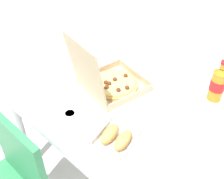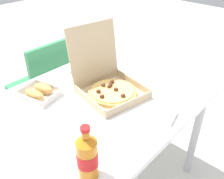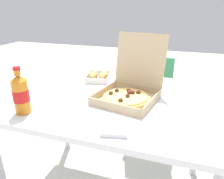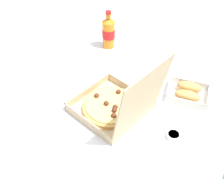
# 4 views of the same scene
# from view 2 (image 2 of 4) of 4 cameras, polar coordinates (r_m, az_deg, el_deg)

# --- Properties ---
(dining_table) EXTENTS (1.20, 0.85, 0.71)m
(dining_table) POSITION_cam_2_polar(r_m,az_deg,el_deg) (1.31, -3.67, -5.36)
(dining_table) COLOR white
(dining_table) RESTS_ON ground_plane
(chair) EXTENTS (0.40, 0.40, 0.83)m
(chair) POSITION_cam_2_polar(r_m,az_deg,el_deg) (1.90, -14.83, 1.15)
(chair) COLOR #338451
(chair) RESTS_ON ground_plane
(pizza_box_open) EXTENTS (0.35, 0.39, 0.33)m
(pizza_box_open) POSITION_cam_2_polar(r_m,az_deg,el_deg) (1.30, -0.74, 1.09)
(pizza_box_open) COLOR tan
(pizza_box_open) RESTS_ON dining_table
(bread_side_box) EXTENTS (0.19, 0.22, 0.06)m
(bread_side_box) POSITION_cam_2_polar(r_m,az_deg,el_deg) (1.33, -16.38, -0.63)
(bread_side_box) COLOR white
(bread_side_box) RESTS_ON dining_table
(cola_bottle) EXTENTS (0.07, 0.07, 0.22)m
(cola_bottle) POSITION_cam_2_polar(r_m,az_deg,el_deg) (0.86, -5.68, -15.06)
(cola_bottle) COLOR orange
(cola_bottle) RESTS_ON dining_table
(paper_menu) EXTENTS (0.23, 0.18, 0.00)m
(paper_menu) POSITION_cam_2_polar(r_m,az_deg,el_deg) (1.05, -13.03, -11.90)
(paper_menu) COLOR white
(paper_menu) RESTS_ON dining_table
(napkin_pile) EXTENTS (0.13, 0.13, 0.02)m
(napkin_pile) POSITION_cam_2_polar(r_m,az_deg,el_deg) (1.18, 11.66, -5.67)
(napkin_pile) COLOR white
(napkin_pile) RESTS_ON dining_table
(dipping_sauce_cup) EXTENTS (0.06, 0.06, 0.02)m
(dipping_sauce_cup) POSITION_cam_2_polar(r_m,az_deg,el_deg) (1.49, -8.66, 3.55)
(dipping_sauce_cup) COLOR white
(dipping_sauce_cup) RESTS_ON dining_table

